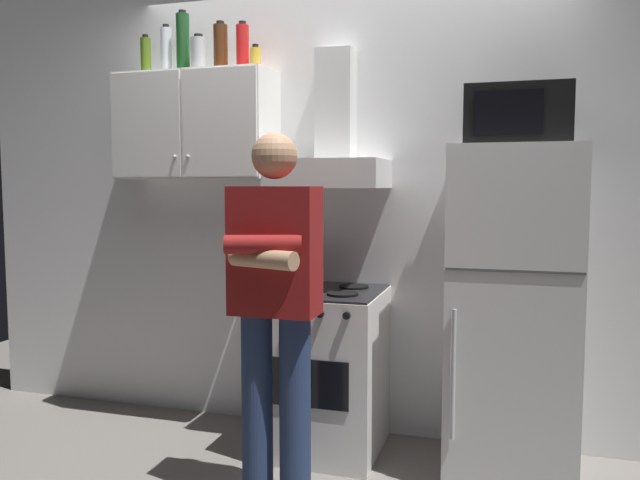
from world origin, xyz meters
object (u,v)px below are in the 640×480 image
range_hood (331,151)px  person_standing (275,303)px  bottle_vodka_clear (166,51)px  upper_cabinet (196,126)px  bottle_wine_green (183,43)px  bottle_canister_steel (199,54)px  bottle_soda_red (243,48)px  stove_oven (324,370)px  bottle_rum_dark (221,48)px  bottle_spice_jar (256,58)px  bottle_olive_oil (146,56)px  refrigerator (512,312)px  microwave (517,117)px

range_hood → person_standing: bearing=-93.9°
bottle_vodka_clear → upper_cabinet: bearing=-5.3°
bottle_vodka_clear → bottle_wine_green: (0.11, -0.01, 0.03)m
bottle_canister_steel → bottle_soda_red: (0.24, 0.05, 0.03)m
stove_oven → bottle_rum_dark: bearing=167.8°
bottle_soda_red → bottle_wine_green: 0.36m
bottle_rum_dark → bottle_canister_steel: bearing=-159.0°
bottle_canister_steel → bottle_spice_jar: bottle_canister_steel is taller
bottle_spice_jar → range_hood: bearing=0.4°
bottle_rum_dark → bottle_olive_oil: (-0.46, -0.03, -0.02)m
refrigerator → bottle_olive_oil: 2.47m
bottle_soda_red → range_hood: bearing=-2.6°
refrigerator → bottle_rum_dark: (-1.60, 0.14, 1.38)m
range_hood → refrigerator: 1.25m
range_hood → refrigerator: size_ratio=0.47×
stove_oven → bottle_vodka_clear: 2.02m
bottle_canister_steel → bottle_olive_oil: bearing=177.6°
person_standing → bottle_rum_dark: 1.60m
bottle_wine_green → bottle_spice_jar: size_ratio=2.62×
range_hood → bottle_wine_green: bottle_wine_green is taller
bottle_soda_red → bottle_wine_green: (-0.36, -0.02, 0.04)m
bottle_soda_red → person_standing: bearing=-58.2°
bottle_vodka_clear → bottle_olive_oil: 0.12m
range_hood → bottle_olive_oil: bottle_olive_oil is taller
microwave → bottle_olive_oil: bearing=177.5°
bottle_rum_dark → bottle_spice_jar: bottle_rum_dark is taller
range_hood → bottle_rum_dark: bearing=178.8°
bottle_spice_jar → bottle_canister_steel: bearing=-175.2°
bottle_olive_oil → bottle_spice_jar: (0.68, 0.01, -0.05)m
stove_oven → bottle_canister_steel: bearing=172.8°
range_hood → person_standing: (-0.05, -0.73, -0.70)m
person_standing → bottle_soda_red: size_ratio=6.08×
range_hood → bottle_spice_jar: 0.67m
stove_oven → bottle_spice_jar: (-0.43, 0.12, 1.68)m
upper_cabinet → bottle_spice_jar: 0.52m
upper_cabinet → bottle_canister_steel: size_ratio=4.41×
person_standing → bottle_soda_red: bottle_soda_red is taller
bottle_vodka_clear → bottle_rum_dark: (0.34, -0.00, -0.00)m
microwave → person_standing: (-1.00, -0.62, -0.84)m
person_standing → bottle_wine_green: size_ratio=4.66×
upper_cabinet → bottle_olive_oil: size_ratio=3.95×
upper_cabinet → stove_oven: (0.80, -0.13, -1.32)m
range_hood → bottle_canister_steel: bearing=-177.7°
microwave → bottle_vodka_clear: 2.00m
stove_oven → microwave: microwave is taller
refrigerator → bottle_soda_red: (-1.47, 0.15, 1.38)m
refrigerator → bottle_vodka_clear: size_ratio=5.62×
microwave → bottle_rum_dark: 1.66m
bottle_wine_green → bottle_spice_jar: 0.46m
range_hood → bottle_rum_dark: 0.87m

